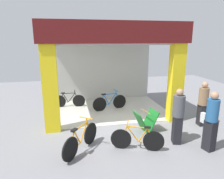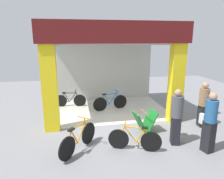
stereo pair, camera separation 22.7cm
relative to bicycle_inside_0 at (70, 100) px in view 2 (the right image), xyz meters
name	(u,v)px [view 2 (the right image)]	position (x,y,z in m)	size (l,w,h in m)	color
ground_plane	(116,125)	(1.70, -2.47, -0.32)	(18.07, 18.07, 0.00)	gray
shop_facade	(109,66)	(1.70, -0.77, 1.64)	(5.24, 3.78, 3.69)	beige
bicycle_inside_0	(70,100)	(0.00, 0.00, 0.00)	(1.46, 0.40, 0.80)	black
bicycle_inside_1	(110,102)	(1.77, -0.76, 0.03)	(1.58, 0.49, 0.88)	black
bicycle_parked_0	(78,139)	(0.30, -4.03, 0.04)	(1.04, 1.35, 0.92)	black
bicycle_parked_1	(135,139)	(1.88, -4.27, 0.01)	(1.44, 0.58, 0.84)	black
sandwich_board_sign	(144,122)	(2.53, -3.18, 0.05)	(0.83, 0.68, 0.75)	#197226
pedestrian_0	(176,116)	(3.19, -4.10, 0.56)	(0.43, 0.64, 1.71)	black
pedestrian_1	(203,104)	(4.76, -3.09, 0.52)	(0.37, 0.37, 1.64)	black
pedestrian_3	(210,122)	(3.88, -4.69, 0.57)	(0.39, 0.55, 1.74)	black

